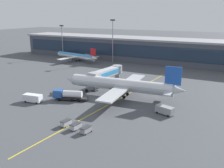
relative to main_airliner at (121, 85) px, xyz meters
name	(u,v)px	position (x,y,z in m)	size (l,w,h in m)	color
ground_plane	(102,99)	(-4.09, -5.47, -4.08)	(700.00, 700.00, 0.00)	#47494F
apron_lead_in_line	(118,100)	(0.57, -3.47, -4.08)	(0.30, 80.00, 0.01)	yellow
terminal_building	(160,50)	(-6.95, 65.33, 2.62)	(181.27, 20.72, 13.37)	#424751
main_airliner	(121,85)	(0.00, 0.00, 0.00)	(42.06, 33.44, 11.42)	#B2B7BC
jet_bridge	(107,73)	(-9.94, 9.09, 0.98)	(5.40, 18.63, 6.78)	#B2B7BC
fuel_tanker	(68,95)	(-13.12, -11.05, -2.34)	(11.00, 6.05, 3.25)	#232326
crew_van	(164,110)	(17.16, -8.17, -2.77)	(5.39, 3.44, 2.30)	gray
lavatory_truck	(33,98)	(-21.61, -17.66, -2.66)	(6.08, 3.16, 2.50)	white
baggage_cart_0	(66,123)	(-2.04, -26.57, -3.30)	(1.92, 2.83, 1.48)	#B2B7BC
baggage_cart_1	(76,126)	(1.14, -26.99, -3.30)	(1.92, 2.83, 1.48)	#B2B7BC
baggage_cart_2	(86,130)	(4.31, -27.40, -3.30)	(1.92, 2.83, 1.48)	gray
commuter_jet_near	(76,56)	(-51.60, 46.78, -1.12)	(33.90, 27.23, 8.38)	white
apron_light_mast_0	(62,38)	(-66.30, 53.37, 7.81)	(2.80, 0.50, 19.96)	gray
apron_light_mast_2	(113,38)	(-30.75, 53.37, 9.74)	(2.80, 0.50, 23.67)	gray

